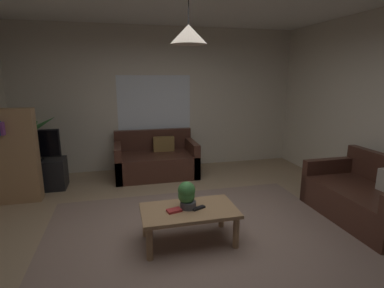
{
  "coord_description": "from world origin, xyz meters",
  "views": [
    {
      "loc": [
        -0.84,
        -3.1,
        1.86
      ],
      "look_at": [
        0.0,
        0.3,
        1.05
      ],
      "focal_mm": 27.91,
      "sensor_mm": 36.0,
      "label": 1
    }
  ],
  "objects_px": {
    "couch_under_window": "(156,161)",
    "coffee_table": "(189,214)",
    "potted_plant_on_table": "(187,194)",
    "tv_stand": "(37,175)",
    "potted_palm_corner": "(33,153)",
    "bookshelf_corner": "(11,156)",
    "couch_right_side": "(367,200)",
    "book_on_table_0": "(174,210)",
    "pendant_lamp": "(189,34)",
    "tv": "(33,145)",
    "remote_on_table_0": "(199,208)"
  },
  "relations": [
    {
      "from": "remote_on_table_0",
      "to": "tv",
      "type": "height_order",
      "value": "tv"
    },
    {
      "from": "tv_stand",
      "to": "couch_right_side",
      "type": "bearing_deg",
      "value": -26.15
    },
    {
      "from": "couch_under_window",
      "to": "tv",
      "type": "bearing_deg",
      "value": -172.35
    },
    {
      "from": "tv",
      "to": "remote_on_table_0",
      "type": "bearing_deg",
      "value": -45.02
    },
    {
      "from": "couch_right_side",
      "to": "book_on_table_0",
      "type": "xyz_separation_m",
      "value": [
        -2.56,
        -0.01,
        0.14
      ]
    },
    {
      "from": "book_on_table_0",
      "to": "remote_on_table_0",
      "type": "relative_size",
      "value": 0.97
    },
    {
      "from": "couch_under_window",
      "to": "pendant_lamp",
      "type": "distance_m",
      "value": 3.13
    },
    {
      "from": "couch_under_window",
      "to": "tv_stand",
      "type": "distance_m",
      "value": 2.02
    },
    {
      "from": "tv_stand",
      "to": "book_on_table_0",
      "type": "bearing_deg",
      "value": -49.19
    },
    {
      "from": "potted_palm_corner",
      "to": "pendant_lamp",
      "type": "xyz_separation_m",
      "value": [
        2.22,
        -2.67,
        1.74
      ]
    },
    {
      "from": "pendant_lamp",
      "to": "coffee_table",
      "type": "bearing_deg",
      "value": -90.0
    },
    {
      "from": "coffee_table",
      "to": "potted_palm_corner",
      "type": "relative_size",
      "value": 0.87
    },
    {
      "from": "couch_under_window",
      "to": "coffee_table",
      "type": "xyz_separation_m",
      "value": [
        0.07,
        -2.42,
        0.07
      ]
    },
    {
      "from": "couch_under_window",
      "to": "bookshelf_corner",
      "type": "bearing_deg",
      "value": -161.73
    },
    {
      "from": "couch_under_window",
      "to": "bookshelf_corner",
      "type": "xyz_separation_m",
      "value": [
        -2.19,
        -0.72,
        0.44
      ]
    },
    {
      "from": "potted_palm_corner",
      "to": "remote_on_table_0",
      "type": "bearing_deg",
      "value": -49.22
    },
    {
      "from": "tv_stand",
      "to": "bookshelf_corner",
      "type": "bearing_deg",
      "value": -111.31
    },
    {
      "from": "potted_plant_on_table",
      "to": "bookshelf_corner",
      "type": "distance_m",
      "value": 2.79
    },
    {
      "from": "tv_stand",
      "to": "coffee_table",
      "type": "bearing_deg",
      "value": -46.38
    },
    {
      "from": "remote_on_table_0",
      "to": "tv",
      "type": "relative_size",
      "value": 0.2
    },
    {
      "from": "potted_plant_on_table",
      "to": "coffee_table",
      "type": "bearing_deg",
      "value": -68.95
    },
    {
      "from": "coffee_table",
      "to": "pendant_lamp",
      "type": "bearing_deg",
      "value": 90.0
    },
    {
      "from": "pendant_lamp",
      "to": "potted_palm_corner",
      "type": "bearing_deg",
      "value": 129.75
    },
    {
      "from": "potted_plant_on_table",
      "to": "tv_stand",
      "type": "distance_m",
      "value": 2.98
    },
    {
      "from": "book_on_table_0",
      "to": "remote_on_table_0",
      "type": "xyz_separation_m",
      "value": [
        0.28,
        0.0,
        -0.0
      ]
    },
    {
      "from": "book_on_table_0",
      "to": "potted_palm_corner",
      "type": "bearing_deg",
      "value": 127.23
    },
    {
      "from": "couch_under_window",
      "to": "couch_right_side",
      "type": "xyz_separation_m",
      "value": [
        2.46,
        -2.44,
        0.0
      ]
    },
    {
      "from": "couch_right_side",
      "to": "potted_plant_on_table",
      "type": "distance_m",
      "value": 2.42
    },
    {
      "from": "book_on_table_0",
      "to": "potted_plant_on_table",
      "type": "distance_m",
      "value": 0.22
    },
    {
      "from": "coffee_table",
      "to": "book_on_table_0",
      "type": "bearing_deg",
      "value": -171.75
    },
    {
      "from": "tv",
      "to": "coffee_table",
      "type": "bearing_deg",
      "value": -46.09
    },
    {
      "from": "coffee_table",
      "to": "potted_plant_on_table",
      "type": "distance_m",
      "value": 0.23
    },
    {
      "from": "couch_right_side",
      "to": "book_on_table_0",
      "type": "bearing_deg",
      "value": -89.77
    },
    {
      "from": "potted_palm_corner",
      "to": "couch_under_window",
      "type": "bearing_deg",
      "value": -6.68
    },
    {
      "from": "book_on_table_0",
      "to": "potted_palm_corner",
      "type": "distance_m",
      "value": 3.39
    },
    {
      "from": "couch_right_side",
      "to": "bookshelf_corner",
      "type": "bearing_deg",
      "value": -110.26
    },
    {
      "from": "tv_stand",
      "to": "potted_plant_on_table",
      "type": "bearing_deg",
      "value": -46.05
    },
    {
      "from": "couch_under_window",
      "to": "bookshelf_corner",
      "type": "height_order",
      "value": "bookshelf_corner"
    },
    {
      "from": "tv_stand",
      "to": "remote_on_table_0",
      "type": "bearing_deg",
      "value": -45.3
    },
    {
      "from": "couch_under_window",
      "to": "couch_right_side",
      "type": "height_order",
      "value": "same"
    },
    {
      "from": "potted_plant_on_table",
      "to": "tv_stand",
      "type": "relative_size",
      "value": 0.34
    },
    {
      "from": "coffee_table",
      "to": "bookshelf_corner",
      "type": "distance_m",
      "value": 2.85
    },
    {
      "from": "bookshelf_corner",
      "to": "couch_under_window",
      "type": "bearing_deg",
      "value": 18.27
    },
    {
      "from": "tv_stand",
      "to": "pendant_lamp",
      "type": "distance_m",
      "value": 3.61
    },
    {
      "from": "couch_under_window",
      "to": "coffee_table",
      "type": "height_order",
      "value": "couch_under_window"
    },
    {
      "from": "tv",
      "to": "bookshelf_corner",
      "type": "distance_m",
      "value": 0.49
    },
    {
      "from": "couch_under_window",
      "to": "tv",
      "type": "height_order",
      "value": "tv"
    },
    {
      "from": "couch_right_side",
      "to": "potted_plant_on_table",
      "type": "height_order",
      "value": "couch_right_side"
    },
    {
      "from": "couch_right_side",
      "to": "coffee_table",
      "type": "xyz_separation_m",
      "value": [
        -2.39,
        0.02,
        0.07
      ]
    },
    {
      "from": "couch_under_window",
      "to": "coffee_table",
      "type": "relative_size",
      "value": 1.41
    }
  ]
}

